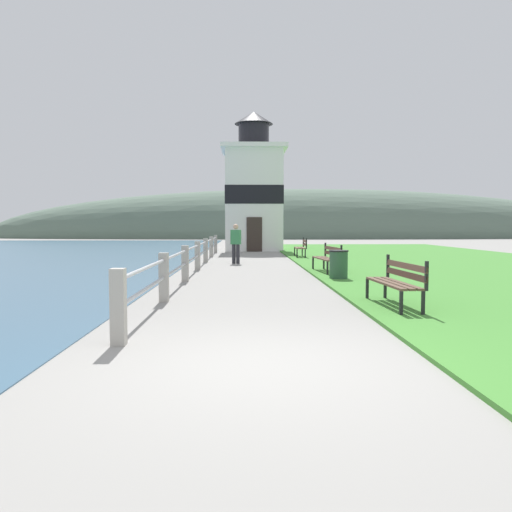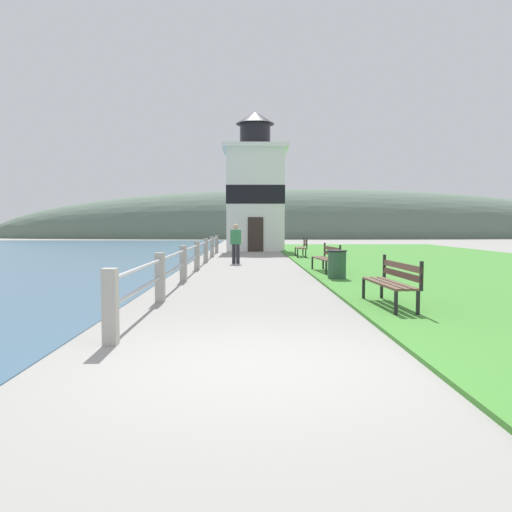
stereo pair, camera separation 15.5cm
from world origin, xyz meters
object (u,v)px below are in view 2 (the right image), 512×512
Objects in this scene: lighthouse at (255,191)px; person_strolling at (236,242)px; park_bench_far at (302,246)px; trash_bin at (337,265)px; park_bench_near at (393,279)px; park_bench_midway at (327,256)px.

lighthouse is 11.10m from person_strolling.
lighthouse is (-2.10, 7.34, 3.05)m from park_bench_far.
trash_bin is (2.02, -16.90, -3.17)m from lighthouse.
person_strolling reaches higher than park_bench_near.
park_bench_near is 11.33m from person_strolling.
lighthouse is 5.32× the size of person_strolling.
park_bench_far is at bearing -92.52° from park_bench_near.
park_bench_midway is at bearing -126.92° from person_strolling.
park_bench_near and park_bench_midway have the same top height.
trash_bin is (-0.18, 4.70, -0.12)m from park_bench_near.
trash_bin is (-0.06, -2.02, -0.12)m from park_bench_midway.
park_bench_far is 0.19× the size of lighthouse.
park_bench_near is at bearing -146.66° from person_strolling.
person_strolling reaches higher than park_bench_far.
person_strolling is at bearing 49.72° from park_bench_far.
lighthouse reaches higher than trash_bin.
park_bench_near is 14.26m from park_bench_far.
person_strolling is (-3.00, 4.17, 0.31)m from park_bench_midway.
lighthouse is (-2.21, 21.60, 3.05)m from park_bench_near.
park_bench_far reaches higher than trash_bin.
lighthouse reaches higher than person_strolling.
lighthouse reaches higher than park_bench_midway.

